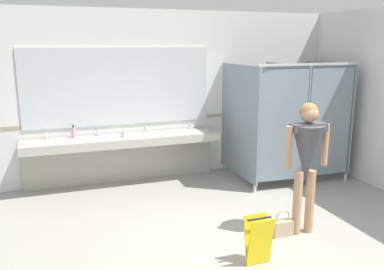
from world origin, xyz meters
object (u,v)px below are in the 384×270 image
(handbag, at_px, (282,227))
(soap_dispenser, at_px, (74,132))
(person_standing, at_px, (307,152))
(paper_cup, at_px, (124,134))
(wet_floor_sign, at_px, (259,240))

(handbag, relative_size, soap_dispenser, 1.65)
(person_standing, bearing_deg, handbag, 178.87)
(paper_cup, height_order, wet_floor_sign, paper_cup)
(soap_dispenser, height_order, wet_floor_sign, soap_dispenser)
(handbag, relative_size, wet_floor_sign, 0.62)
(soap_dispenser, height_order, paper_cup, soap_dispenser)
(soap_dispenser, xyz_separation_m, paper_cup, (0.78, -0.25, -0.04))
(handbag, xyz_separation_m, soap_dispenser, (-2.31, 2.72, 0.83))
(handbag, xyz_separation_m, paper_cup, (-1.53, 2.48, 0.79))
(paper_cup, bearing_deg, wet_floor_sign, -72.91)
(person_standing, distance_m, soap_dispenser, 3.77)
(soap_dispenser, bearing_deg, wet_floor_sign, -62.25)
(handbag, bearing_deg, paper_cup, 121.67)
(paper_cup, relative_size, wet_floor_sign, 0.19)
(person_standing, height_order, handbag, person_standing)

